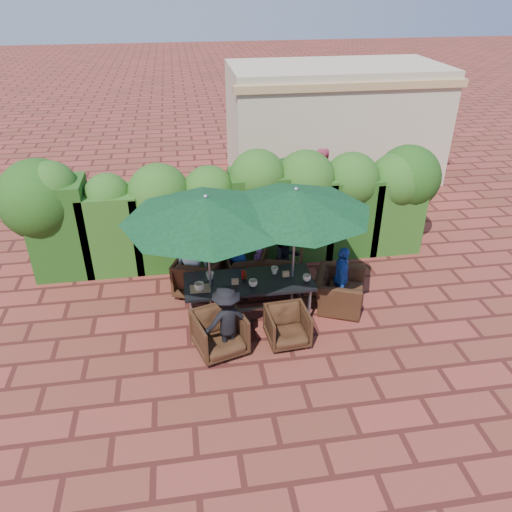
{
  "coord_description": "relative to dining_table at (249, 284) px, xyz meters",
  "views": [
    {
      "loc": [
        -1.02,
        -7.14,
        5.5
      ],
      "look_at": [
        0.17,
        0.4,
        1.1
      ],
      "focal_mm": 35.0,
      "sensor_mm": 36.0,
      "label": 1
    }
  ],
  "objects": [
    {
      "name": "chair_end_right",
      "position": [
        1.7,
        0.06,
        -0.24
      ],
      "size": [
        0.99,
        1.17,
        0.87
      ],
      "primitive_type": "imported",
      "rotation": [
        0.0,
        0.0,
        1.16
      ],
      "color": "black",
      "rests_on": "ground"
    },
    {
      "name": "ground",
      "position": [
        -0.0,
        -0.17,
        -0.67
      ],
      "size": [
        80.0,
        80.0,
        0.0
      ],
      "primitive_type": "plane",
      "color": "maroon",
      "rests_on": "ground"
    },
    {
      "name": "chair_near_right",
      "position": [
        0.53,
        -0.83,
        -0.33
      ],
      "size": [
        0.72,
        0.68,
        0.7
      ],
      "primitive_type": "imported",
      "rotation": [
        0.0,
        0.0,
        0.07
      ],
      "color": "black",
      "rests_on": "ground"
    },
    {
      "name": "cup_e",
      "position": [
        1.01,
        -0.16,
        0.13
      ],
      "size": [
        0.15,
        0.15,
        0.11
      ],
      "primitive_type": "imported",
      "color": "beige",
      "rests_on": "dining_table"
    },
    {
      "name": "child_left",
      "position": [
        -0.45,
        1.11,
        -0.29
      ],
      "size": [
        0.29,
        0.24,
        0.77
      ],
      "primitive_type": "imported",
      "rotation": [
        0.0,
        0.0,
        0.05
      ],
      "color": "#CB4764",
      "rests_on": "ground"
    },
    {
      "name": "sauce_bottle",
      "position": [
        -0.04,
        0.08,
        0.16
      ],
      "size": [
        0.04,
        0.04,
        0.17
      ],
      "primitive_type": "cylinder",
      "color": "#4C230C",
      "rests_on": "dining_table"
    },
    {
      "name": "umbrella_left",
      "position": [
        -0.68,
        -0.07,
        1.54
      ],
      "size": [
        2.77,
        2.77,
        2.46
      ],
      "color": "gray",
      "rests_on": "ground"
    },
    {
      "name": "cup_c",
      "position": [
        0.05,
        -0.18,
        0.14
      ],
      "size": [
        0.15,
        0.15,
        0.12
      ],
      "primitive_type": "imported",
      "color": "beige",
      "rests_on": "dining_table"
    },
    {
      "name": "adult_end_right",
      "position": [
        1.71,
        0.04,
        -0.06
      ],
      "size": [
        0.54,
        0.79,
        1.23
      ],
      "primitive_type": "imported",
      "rotation": [
        0.0,
        0.0,
        1.31
      ],
      "color": "#1E4AA7",
      "rests_on": "ground"
    },
    {
      "name": "cup_d",
      "position": [
        0.49,
        0.17,
        0.14
      ],
      "size": [
        0.14,
        0.14,
        0.13
      ],
      "primitive_type": "imported",
      "color": "beige",
      "rests_on": "dining_table"
    },
    {
      "name": "serving_tray",
      "position": [
        -0.86,
        -0.13,
        0.08
      ],
      "size": [
        0.35,
        0.25,
        0.02
      ],
      "primitive_type": "cube",
      "color": "#9B714B",
      "rests_on": "dining_table"
    },
    {
      "name": "pedestrian_b",
      "position": [
        2.46,
        4.32,
        0.15
      ],
      "size": [
        0.87,
        0.63,
        1.65
      ],
      "primitive_type": "imported",
      "rotation": [
        0.0,
        0.0,
        3.33
      ],
      "color": "#CB4764",
      "rests_on": "ground"
    },
    {
      "name": "cup_b",
      "position": [
        -0.67,
        0.16,
        0.14
      ],
      "size": [
        0.14,
        0.14,
        0.13
      ],
      "primitive_type": "imported",
      "color": "beige",
      "rests_on": "dining_table"
    },
    {
      "name": "chair_far_left",
      "position": [
        -0.85,
        0.9,
        -0.25
      ],
      "size": [
        1.05,
        1.03,
        0.85
      ],
      "primitive_type": "imported",
      "rotation": [
        0.0,
        0.0,
        2.75
      ],
      "color": "black",
      "rests_on": "ground"
    },
    {
      "name": "ketchup_bottle",
      "position": [
        -0.09,
        0.08,
        0.16
      ],
      "size": [
        0.04,
        0.04,
        0.17
      ],
      "primitive_type": "cylinder",
      "color": "#B20C0A",
      "rests_on": "dining_table"
    },
    {
      "name": "cup_a",
      "position": [
        -0.87,
        -0.16,
        0.14
      ],
      "size": [
        0.17,
        0.17,
        0.14
      ],
      "primitive_type": "imported",
      "color": "beige",
      "rests_on": "dining_table"
    },
    {
      "name": "chair_far_mid",
      "position": [
        0.07,
        1.04,
        -0.3
      ],
      "size": [
        0.75,
        0.7,
        0.75
      ],
      "primitive_type": "imported",
      "rotation": [
        0.0,
        0.0,
        3.17
      ],
      "color": "black",
      "rests_on": "ground"
    },
    {
      "name": "pedestrian_a",
      "position": [
        1.39,
        4.12,
        0.08
      ],
      "size": [
        1.39,
        1.32,
        1.52
      ],
      "primitive_type": "imported",
      "rotation": [
        0.0,
        0.0,
        2.41
      ],
      "color": "#217C34",
      "rests_on": "ground"
    },
    {
      "name": "dining_table",
      "position": [
        0.0,
        0.0,
        0.0
      ],
      "size": [
        2.26,
        0.9,
        0.75
      ],
      "color": "black",
      "rests_on": "ground"
    },
    {
      "name": "pedestrian_c",
      "position": [
        3.4,
        4.07,
        0.09
      ],
      "size": [
        1.05,
        0.93,
        1.53
      ],
      "primitive_type": "imported",
      "rotation": [
        0.0,
        0.0,
        2.52
      ],
      "color": "#9C9EA4",
      "rests_on": "ground"
    },
    {
      "name": "hedge_wall",
      "position": [
        -0.02,
        2.15,
        0.63
      ],
      "size": [
        9.1,
        1.6,
        2.41
      ],
      "color": "#12370F",
      "rests_on": "ground"
    },
    {
      "name": "number_block_left",
      "position": [
        -0.25,
        -0.07,
        0.13
      ],
      "size": [
        0.12,
        0.06,
        0.1
      ],
      "primitive_type": "cube",
      "color": "tan",
      "rests_on": "dining_table"
    },
    {
      "name": "adult_far_right",
      "position": [
        0.88,
        0.92,
        -0.09
      ],
      "size": [
        0.64,
        0.5,
        1.18
      ],
      "primitive_type": "imported",
      "rotation": [
        0.0,
        0.0,
        0.31
      ],
      "color": "black",
      "rests_on": "ground"
    },
    {
      "name": "adult_far_mid",
      "position": [
        -0.06,
        1.04,
        0.01
      ],
      "size": [
        0.6,
        0.54,
        1.36
      ],
      "primitive_type": "imported",
      "rotation": [
        0.0,
        0.0,
        -0.34
      ],
      "color": "#1E4AA7",
      "rests_on": "ground"
    },
    {
      "name": "chair_far_right",
      "position": [
        0.79,
        0.92,
        -0.28
      ],
      "size": [
        0.96,
        0.93,
        0.8
      ],
      "primitive_type": "imported",
      "rotation": [
        0.0,
        0.0,
        2.83
      ],
      "color": "black",
      "rests_on": "ground"
    },
    {
      "name": "adult_far_left",
      "position": [
        -0.95,
        0.89,
        -0.03
      ],
      "size": [
        0.7,
        0.51,
        1.29
      ],
      "primitive_type": "imported",
      "rotation": [
        0.0,
        0.0,
        -0.21
      ],
      "color": "white",
      "rests_on": "ground"
    },
    {
      "name": "umbrella_right",
      "position": [
        0.79,
        0.01,
        1.54
      ],
      "size": [
        2.58,
        2.58,
        2.46
      ],
      "color": "gray",
      "rests_on": "ground"
    },
    {
      "name": "building",
      "position": [
        3.5,
        6.82,
        0.93
      ],
      "size": [
        6.2,
        3.08,
        3.2
      ],
      "color": "#C0AD8E",
      "rests_on": "ground"
    },
    {
      "name": "adult_near_left",
      "position": [
        -0.49,
        -0.93,
        -0.05
      ],
      "size": [
        0.87,
        0.56,
        1.25
      ],
      "primitive_type": "imported",
      "rotation": [
        0.0,
        0.0,
        3.39
      ],
      "color": "black",
      "rests_on": "ground"
    },
    {
      "name": "child_right",
      "position": [
        0.37,
        1.07,
        -0.28
      ],
      "size": [
        0.3,
        0.24,
        0.8
      ],
      "primitive_type": "imported",
      "rotation": [
        0.0,
        0.0,
        0.03
      ],
      "color": "#A14EAA",
      "rests_on": "ground"
    },
    {
      "name": "chair_near_left",
      "position": [
        -0.61,
        -0.88,
        -0.28
      ],
      "size": [
        0.94,
        0.91,
        0.79
      ],
      "primitive_type": "imported",
      "rotation": [
        0.0,
        0.0,
        0.29
      ],
      "color": "black",
      "rests_on": "ground"
    },
    {
      "name": "number_block_right",
      "position": [
        0.67,
        0.04,
        0.13
      ],
      "size": [
        0.12,
        0.06,
        0.1
      ],
      "primitive_type": "cube",
      "color": "tan",
      "rests_on": "dining_table"
    }
  ]
}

